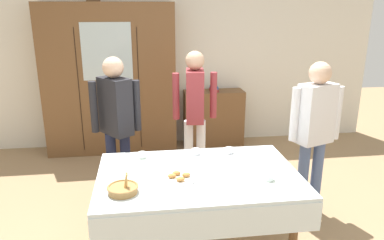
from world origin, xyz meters
name	(u,v)px	position (x,y,z in m)	size (l,w,h in m)	color
ground_plane	(195,235)	(0.00, 0.00, 0.00)	(12.00, 12.00, 0.00)	#997A56
back_wall	(170,57)	(0.00, 2.65, 1.35)	(6.40, 0.10, 2.70)	silver
dining_table	(199,185)	(0.00, -0.24, 0.65)	(1.70, 1.11, 0.74)	brown
wall_cabinet	(110,80)	(-0.90, 2.35, 1.08)	(1.86, 0.46, 2.15)	brown
bookshelf_low	(213,118)	(0.64, 2.41, 0.43)	(0.92, 0.35, 0.85)	brown
book_stack	(214,89)	(0.64, 2.41, 0.89)	(0.12, 0.22, 0.07)	#99332D
tea_cup_mid_left	(142,156)	(-0.47, 0.18, 0.77)	(0.13, 0.13, 0.06)	silver
tea_cup_far_left	(229,151)	(0.36, 0.18, 0.77)	(0.13, 0.13, 0.06)	white
tea_cup_near_left	(196,152)	(0.04, 0.20, 0.77)	(0.13, 0.13, 0.06)	white
tea_cup_near_right	(269,178)	(0.54, -0.43, 0.77)	(0.13, 0.13, 0.06)	silver
bread_basket	(123,189)	(-0.62, -0.47, 0.78)	(0.24, 0.24, 0.16)	#9E7542
pastry_plate	(179,178)	(-0.17, -0.29, 0.76)	(0.28, 0.28, 0.05)	white
spoon_back_edge	(236,172)	(0.32, -0.24, 0.75)	(0.12, 0.02, 0.01)	silver
spoon_far_right	(243,190)	(0.29, -0.55, 0.75)	(0.12, 0.02, 0.01)	silver
spoon_front_edge	(220,164)	(0.22, -0.05, 0.75)	(0.12, 0.02, 0.01)	silver
person_behind_table_left	(315,125)	(1.24, 0.26, 0.97)	(0.52, 0.31, 1.60)	slate
person_behind_table_right	(195,106)	(0.16, 1.11, 0.98)	(0.52, 0.38, 1.62)	silver
person_beside_shelf	(116,117)	(-0.73, 0.77, 0.98)	(0.52, 0.41, 1.61)	#191E38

